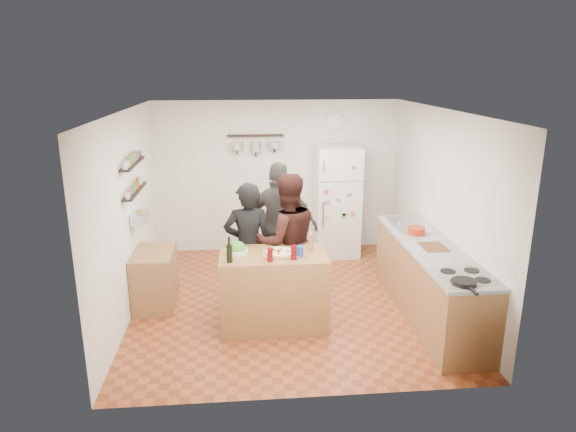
{
  "coord_description": "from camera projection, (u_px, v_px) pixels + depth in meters",
  "views": [
    {
      "loc": [
        -0.58,
        -6.24,
        3.0
      ],
      "look_at": [
        0.0,
        0.1,
        1.15
      ],
      "focal_mm": 32.0,
      "sensor_mm": 36.0,
      "label": 1
    }
  ],
  "objects": [
    {
      "name": "salt_canister",
      "position": [
        300.0,
        251.0,
        5.87
      ],
      "size": [
        0.08,
        0.08,
        0.13
      ],
      "primitive_type": "cylinder",
      "color": "navy",
      "rests_on": "prep_island"
    },
    {
      "name": "salad_bowl",
      "position": [
        237.0,
        251.0,
        5.98
      ],
      "size": [
        0.27,
        0.27,
        0.05
      ],
      "primitive_type": "cylinder",
      "color": "silver",
      "rests_on": "prep_island"
    },
    {
      "name": "sink",
      "position": [
        410.0,
        225.0,
        7.04
      ],
      "size": [
        0.5,
        0.8,
        0.03
      ],
      "primitive_type": "cube",
      "color": "silver",
      "rests_on": "counter_run"
    },
    {
      "name": "person_left",
      "position": [
        248.0,
        247.0,
        6.43
      ],
      "size": [
        0.62,
        0.42,
        1.67
      ],
      "primitive_type": "imported",
      "rotation": [
        0.0,
        0.0,
        3.18
      ],
      "color": "black",
      "rests_on": "floor"
    },
    {
      "name": "spice_shelf_lower",
      "position": [
        135.0,
        191.0,
        6.46
      ],
      "size": [
        0.12,
        1.0,
        0.02
      ],
      "primitive_type": "cube",
      "color": "black",
      "rests_on": "left_wall"
    },
    {
      "name": "pizza_board",
      "position": [
        280.0,
        253.0,
        5.96
      ],
      "size": [
        0.42,
        0.34,
        0.02
      ],
      "primitive_type": "cube",
      "color": "#975A37",
      "rests_on": "prep_island"
    },
    {
      "name": "counter_run",
      "position": [
        429.0,
        281.0,
        6.36
      ],
      "size": [
        0.63,
        2.63,
        0.9
      ],
      "primitive_type": "cube",
      "color": "#9E7042",
      "rests_on": "floor"
    },
    {
      "name": "skillet",
      "position": [
        464.0,
        282.0,
        5.1
      ],
      "size": [
        0.24,
        0.24,
        0.05
      ],
      "primitive_type": "cylinder",
      "color": "black",
      "rests_on": "stove_top"
    },
    {
      "name": "spice_shelf_upper",
      "position": [
        133.0,
        164.0,
        6.37
      ],
      "size": [
        0.12,
        1.0,
        0.02
      ],
      "primitive_type": "cube",
      "color": "black",
      "rests_on": "left_wall"
    },
    {
      "name": "stove_top",
      "position": [
        465.0,
        277.0,
        5.32
      ],
      "size": [
        0.6,
        0.62,
        0.02
      ],
      "primitive_type": "cube",
      "color": "white",
      "rests_on": "counter_run"
    },
    {
      "name": "person_back",
      "position": [
        280.0,
        226.0,
        7.06
      ],
      "size": [
        1.12,
        0.67,
        1.79
      ],
      "primitive_type": "imported",
      "rotation": [
        0.0,
        0.0,
        2.91
      ],
      "color": "#2E2B29",
      "rests_on": "floor"
    },
    {
      "name": "wall_clock",
      "position": [
        335.0,
        122.0,
        8.33
      ],
      "size": [
        0.3,
        0.03,
        0.3
      ],
      "primitive_type": "cylinder",
      "rotation": [
        1.57,
        0.0,
        0.0
      ],
      "color": "silver",
      "rests_on": "back_wall"
    },
    {
      "name": "wine_bottle",
      "position": [
        229.0,
        253.0,
        5.69
      ],
      "size": [
        0.07,
        0.07,
        0.2
      ],
      "primitive_type": "cylinder",
      "color": "black",
      "rests_on": "prep_island"
    },
    {
      "name": "red_bowl",
      "position": [
        416.0,
        231.0,
        6.64
      ],
      "size": [
        0.23,
        0.23,
        0.09
      ],
      "primitive_type": "cylinder",
      "color": "#A72613",
      "rests_on": "counter_run"
    },
    {
      "name": "pepper_mill",
      "position": [
        311.0,
        244.0,
        6.04
      ],
      "size": [
        0.06,
        0.06,
        0.18
      ],
      "primitive_type": "cylinder",
      "color": "#91593C",
      "rests_on": "prep_island"
    },
    {
      "name": "cutting_board",
      "position": [
        434.0,
        248.0,
        6.18
      ],
      "size": [
        0.3,
        0.4,
        0.02
      ],
      "primitive_type": "cube",
      "color": "#995D37",
      "rests_on": "counter_run"
    },
    {
      "name": "wine_glass_near",
      "position": [
        270.0,
        255.0,
        5.72
      ],
      "size": [
        0.06,
        0.06,
        0.15
      ],
      "primitive_type": "cylinder",
      "color": "#59070D",
      "rests_on": "prep_island"
    },
    {
      "name": "wine_glass_far",
      "position": [
        294.0,
        252.0,
        5.78
      ],
      "size": [
        0.07,
        0.07,
        0.17
      ],
      "primitive_type": "cylinder",
      "color": "#50060D",
      "rests_on": "prep_island"
    },
    {
      "name": "person_center",
      "position": [
        287.0,
        242.0,
        6.49
      ],
      "size": [
        0.97,
        0.82,
        1.76
      ],
      "primitive_type": "imported",
      "rotation": [
        0.0,
        0.0,
        3.34
      ],
      "color": "black",
      "rests_on": "floor"
    },
    {
      "name": "prep_island",
      "position": [
        274.0,
        290.0,
        6.1
      ],
      "size": [
        1.25,
        0.72,
        0.91
      ],
      "primitive_type": "cube",
      "color": "olive",
      "rests_on": "floor"
    },
    {
      "name": "fridge",
      "position": [
        337.0,
        201.0,
        8.37
      ],
      "size": [
        0.7,
        0.68,
        1.8
      ],
      "primitive_type": "cube",
      "color": "white",
      "rests_on": "floor"
    },
    {
      "name": "room_shell",
      "position": [
        286.0,
        203.0,
        6.88
      ],
      "size": [
        4.2,
        4.2,
        4.2
      ],
      "color": "brown",
      "rests_on": "ground"
    },
    {
      "name": "pizza",
      "position": [
        280.0,
        252.0,
        5.96
      ],
      "size": [
        0.34,
        0.34,
        0.02
      ],
      "primitive_type": "cylinder",
      "color": "beige",
      "rests_on": "pizza_board"
    },
    {
      "name": "pot_rack",
      "position": [
        255.0,
        136.0,
        8.2
      ],
      "size": [
        0.9,
        0.04,
        0.04
      ],
      "primitive_type": "cube",
      "color": "black",
      "rests_on": "back_wall"
    },
    {
      "name": "side_table",
      "position": [
        155.0,
        278.0,
        6.66
      ],
      "size": [
        0.5,
        0.8,
        0.73
      ],
      "primitive_type": "cube",
      "color": "olive",
      "rests_on": "floor"
    },
    {
      "name": "produce_basket",
      "position": [
        140.0,
        218.0,
        6.57
      ],
      "size": [
        0.18,
        0.35,
        0.14
      ],
      "primitive_type": "cube",
      "color": "silver",
      "rests_on": "left_wall"
    }
  ]
}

